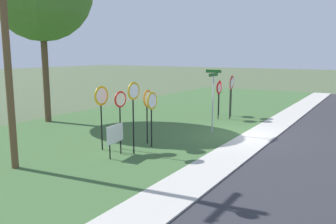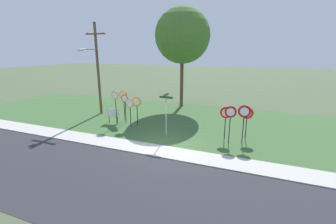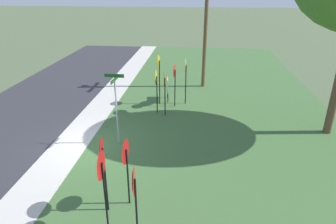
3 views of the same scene
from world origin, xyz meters
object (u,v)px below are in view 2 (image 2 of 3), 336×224
(yield_sign_near_right, at_px, (247,116))
(street_name_post, at_px, (166,112))
(yield_sign_far_right, at_px, (244,115))
(stop_sign_far_center, at_px, (115,101))
(notice_board, at_px, (113,113))
(stop_sign_near_right, at_px, (125,103))
(utility_pole, at_px, (97,66))
(oak_tree_left, at_px, (182,36))
(stop_sign_far_left, at_px, (130,106))
(stop_sign_near_left, at_px, (137,105))
(stop_sign_far_right, at_px, (124,99))
(yield_sign_near_left, at_px, (226,115))
(yield_sign_far_left, at_px, (230,116))

(yield_sign_near_right, bearing_deg, street_name_post, -168.96)
(yield_sign_far_right, xyz_separation_m, street_name_post, (-5.02, -0.94, -0.08))
(stop_sign_far_center, relative_size, notice_board, 2.29)
(stop_sign_near_right, height_order, utility_pole, utility_pole)
(oak_tree_left, bearing_deg, notice_board, -113.66)
(yield_sign_far_right, relative_size, notice_board, 2.08)
(stop_sign_far_center, height_order, yield_sign_near_right, stop_sign_far_center)
(stop_sign_far_left, distance_m, yield_sign_far_right, 8.59)
(stop_sign_far_center, height_order, notice_board, stop_sign_far_center)
(stop_sign_near_left, xyz_separation_m, stop_sign_far_left, (-0.35, -0.47, -0.03))
(stop_sign_far_right, distance_m, oak_tree_left, 9.32)
(utility_pole, bearing_deg, oak_tree_left, 43.38)
(yield_sign_near_left, distance_m, yield_sign_far_left, 0.72)
(stop_sign_near_right, height_order, yield_sign_far_left, yield_sign_far_left)
(stop_sign_far_left, bearing_deg, yield_sign_far_right, -3.65)
(stop_sign_near_right, bearing_deg, oak_tree_left, 75.64)
(stop_sign_far_right, height_order, street_name_post, street_name_post)
(street_name_post, relative_size, utility_pole, 0.38)
(street_name_post, bearing_deg, yield_sign_far_left, 11.63)
(notice_board, bearing_deg, stop_sign_far_center, -41.73)
(stop_sign_far_left, distance_m, oak_tree_left, 10.24)
(stop_sign_far_left, xyz_separation_m, utility_pole, (-4.79, 2.37, 2.84))
(notice_board, bearing_deg, stop_sign_near_left, -5.65)
(stop_sign_far_right, relative_size, yield_sign_near_left, 1.15)
(stop_sign_far_left, distance_m, yield_sign_near_left, 7.39)
(yield_sign_near_left, relative_size, oak_tree_left, 0.22)
(oak_tree_left, bearing_deg, stop_sign_near_left, -98.59)
(stop_sign_near_left, bearing_deg, street_name_post, -34.66)
(yield_sign_far_right, distance_m, utility_pole, 13.87)
(stop_sign_far_center, relative_size, utility_pole, 0.34)
(stop_sign_far_center, distance_m, street_name_post, 5.01)
(yield_sign_far_left, xyz_separation_m, street_name_post, (-4.20, -0.70, -0.02))
(stop_sign_near_right, distance_m, utility_pole, 4.95)
(stop_sign_far_left, bearing_deg, yield_sign_far_left, -5.63)
(stop_sign_far_left, bearing_deg, stop_sign_near_right, 136.30)
(stop_sign_far_left, relative_size, yield_sign_far_left, 0.93)
(utility_pole, bearing_deg, stop_sign_far_right, -15.30)
(yield_sign_near_right, bearing_deg, notice_board, 172.83)
(stop_sign_far_left, relative_size, yield_sign_near_right, 1.04)
(yield_sign_far_right, bearing_deg, stop_sign_near_left, 171.73)
(yield_sign_far_right, height_order, street_name_post, street_name_post)
(stop_sign_far_left, height_order, street_name_post, street_name_post)
(stop_sign_near_left, height_order, notice_board, stop_sign_near_left)
(stop_sign_far_left, relative_size, stop_sign_far_right, 0.89)
(stop_sign_near_left, distance_m, oak_tree_left, 9.80)
(stop_sign_far_left, relative_size, oak_tree_left, 0.23)
(utility_pole, height_order, oak_tree_left, oak_tree_left)
(street_name_post, bearing_deg, utility_pole, 159.08)
(stop_sign_near_left, height_order, yield_sign_near_right, stop_sign_near_left)
(stop_sign_near_left, bearing_deg, stop_sign_far_left, -134.21)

